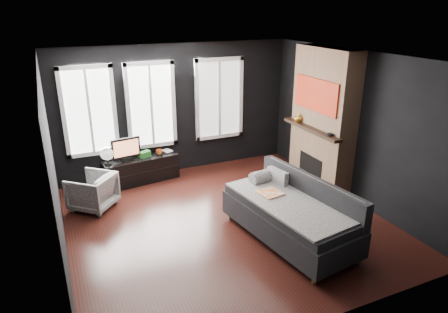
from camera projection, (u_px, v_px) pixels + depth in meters
name	position (u px, v px, depth m)	size (l,w,h in m)	color
floor	(226.00, 222.00, 6.70)	(5.00, 5.00, 0.00)	black
ceiling	(226.00, 57.00, 5.73)	(5.00, 5.00, 0.00)	white
wall_back	(177.00, 110.00, 8.35)	(5.00, 0.02, 2.70)	black
wall_left	(54.00, 171.00, 5.26)	(0.02, 5.00, 2.70)	black
wall_right	(353.00, 127.00, 7.17)	(0.02, 5.00, 2.70)	black
windows	(153.00, 61.00, 7.77)	(4.00, 0.16, 1.76)	white
fireplace	(323.00, 120.00, 7.60)	(0.70, 1.62, 2.70)	#93724C
sofa	(289.00, 211.00, 6.04)	(1.11, 2.22, 0.95)	#252528
stripe_pillow	(277.00, 181.00, 6.56)	(0.10, 0.41, 0.41)	gray
armchair	(92.00, 190.00, 7.03)	(0.68, 0.64, 0.70)	white
media_console	(141.00, 169.00, 8.15)	(1.51, 0.47, 0.52)	black
monitor	(126.00, 148.00, 7.82)	(0.59, 0.13, 0.53)	black
desk_fan	(107.00, 156.00, 7.64)	(0.25, 0.25, 0.36)	gray
mug	(159.00, 151.00, 8.21)	(0.13, 0.10, 0.13)	#CF5F1D
book	(164.00, 147.00, 8.32)	(0.16, 0.02, 0.22)	beige
storage_box	(145.00, 154.00, 8.06)	(0.22, 0.14, 0.12)	#2A782A
mantel_vase	(298.00, 118.00, 7.90)	(0.17, 0.17, 0.17)	gold
mantel_clock	(330.00, 135.00, 7.07)	(0.12, 0.12, 0.04)	black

